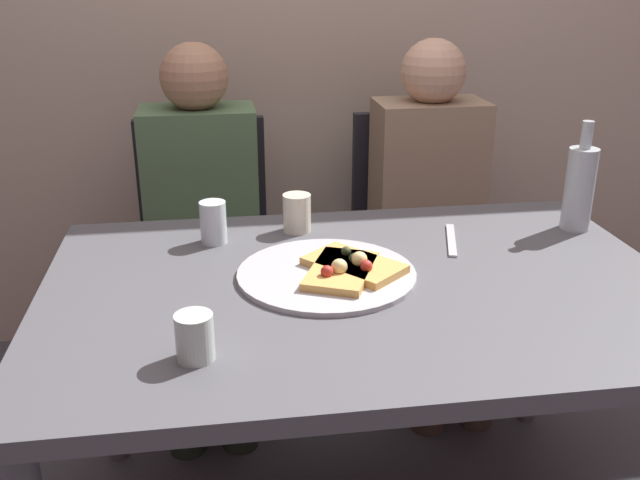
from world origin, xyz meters
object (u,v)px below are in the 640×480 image
object	(u,v)px
pizza_slice_extra	(341,270)
guest_in_beanie	(434,206)
dining_table	(361,312)
tumbler_near	(297,213)
wine_bottle	(580,187)
table_knife	(451,240)
guest_in_sweater	(202,217)
chair_right	(419,226)
pizza_tray	(327,274)
wine_glass	(195,337)
tumbler_far	(213,222)
chair_left	(205,238)
pizza_slice_last	(355,264)

from	to	relation	value
pizza_slice_extra	guest_in_beanie	distance (m)	0.84
dining_table	tumbler_near	xyz separation A→B (m)	(-0.11, 0.34, 0.13)
tumbler_near	wine_bottle	bearing A→B (deg)	-7.26
table_knife	guest_in_sweater	world-z (taller)	guest_in_sweater
chair_right	pizza_tray	bearing A→B (deg)	60.73
pizza_tray	wine_glass	world-z (taller)	wine_glass
tumbler_far	chair_left	size ratio (longest dim) A/B	0.12
pizza_tray	wine_glass	size ratio (longest dim) A/B	4.61
guest_in_beanie	wine_glass	bearing A→B (deg)	52.91
dining_table	table_knife	world-z (taller)	table_knife
pizza_slice_last	guest_in_beanie	xyz separation A→B (m)	(0.40, 0.68, -0.11)
dining_table	guest_in_sweater	size ratio (longest dim) A/B	1.21
pizza_slice_last	pizza_slice_extra	world-z (taller)	same
wine_glass	chair_left	world-z (taller)	chair_left
table_knife	pizza_slice_extra	bearing A→B (deg)	136.86
wine_glass	guest_in_sweater	world-z (taller)	guest_in_sweater
tumbler_near	tumbler_far	bearing A→B (deg)	-166.99
tumbler_near	pizza_tray	bearing A→B (deg)	-84.01
pizza_tray	chair_right	world-z (taller)	chair_right
pizza_slice_last	table_knife	world-z (taller)	pizza_slice_last
guest_in_sweater	guest_in_beanie	size ratio (longest dim) A/B	1.00
pizza_slice_last	tumbler_far	xyz separation A→B (m)	(-0.32, 0.24, 0.03)
pizza_slice_last	wine_bottle	xyz separation A→B (m)	(0.64, 0.20, 0.09)
pizza_slice_last	guest_in_beanie	size ratio (longest dim) A/B	0.22
wine_glass	pizza_slice_last	bearing A→B (deg)	42.29
pizza_slice_extra	chair_right	world-z (taller)	chair_right
pizza_tray	pizza_slice_last	xyz separation A→B (m)	(0.07, 0.01, 0.02)
pizza_slice_extra	table_knife	size ratio (longest dim) A/B	1.15
pizza_slice_last	wine_glass	world-z (taller)	wine_glass
tumbler_near	guest_in_sweater	size ratio (longest dim) A/B	0.09
wine_bottle	guest_in_beanie	xyz separation A→B (m)	(-0.24, 0.48, -0.20)
pizza_slice_extra	tumbler_near	xyz separation A→B (m)	(-0.06, 0.32, 0.03)
pizza_slice_extra	guest_in_sweater	bearing A→B (deg)	114.11
chair_left	guest_in_sweater	size ratio (longest dim) A/B	0.77
dining_table	wine_bottle	distance (m)	0.70
pizza_slice_extra	dining_table	bearing A→B (deg)	-22.69
chair_right	guest_in_sweater	world-z (taller)	guest_in_sweater
dining_table	tumbler_far	size ratio (longest dim) A/B	13.14
pizza_slice_last	tumbler_near	xyz separation A→B (m)	(-0.10, 0.29, 0.03)
wine_glass	dining_table	bearing A→B (deg)	37.23
pizza_slice_extra	chair_left	bearing A→B (deg)	110.23
pizza_tray	chair_left	world-z (taller)	chair_left
wine_bottle	tumbler_far	world-z (taller)	wine_bottle
wine_glass	chair_right	xyz separation A→B (m)	(0.76, 1.15, -0.26)
wine_bottle	chair_left	distance (m)	1.22
pizza_slice_last	guest_in_sweater	distance (m)	0.77
chair_left	pizza_slice_extra	bearing A→B (deg)	110.23
chair_right	guest_in_sweater	distance (m)	0.78
pizza_tray	tumbler_near	world-z (taller)	tumbler_near
chair_left	dining_table	bearing A→B (deg)	112.40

